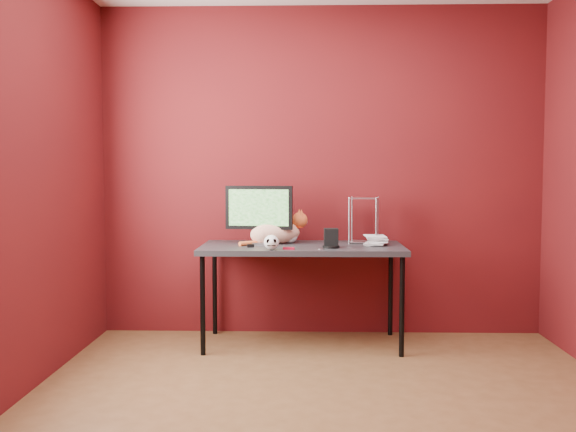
{
  "coord_description": "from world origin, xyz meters",
  "views": [
    {
      "loc": [
        -0.13,
        -3.37,
        1.3
      ],
      "look_at": [
        -0.25,
        1.15,
        0.98
      ],
      "focal_mm": 40.0,
      "sensor_mm": 36.0,
      "label": 1
    }
  ],
  "objects_px": {
    "speaker": "(331,239)",
    "book_stack": "(367,191)",
    "desk": "(302,252)",
    "cat": "(276,232)",
    "monitor": "(259,212)",
    "skull_mug": "(271,242)"
  },
  "relations": [
    {
      "from": "desk",
      "to": "skull_mug",
      "type": "bearing_deg",
      "value": -126.57
    },
    {
      "from": "monitor",
      "to": "skull_mug",
      "type": "height_order",
      "value": "monitor"
    },
    {
      "from": "desk",
      "to": "cat",
      "type": "distance_m",
      "value": 0.26
    },
    {
      "from": "monitor",
      "to": "skull_mug",
      "type": "xyz_separation_m",
      "value": [
        0.11,
        -0.35,
        -0.19
      ]
    },
    {
      "from": "desk",
      "to": "skull_mug",
      "type": "height_order",
      "value": "skull_mug"
    },
    {
      "from": "desk",
      "to": "monitor",
      "type": "height_order",
      "value": "monitor"
    },
    {
      "from": "monitor",
      "to": "speaker",
      "type": "relative_size",
      "value": 3.64
    },
    {
      "from": "speaker",
      "to": "book_stack",
      "type": "xyz_separation_m",
      "value": [
        0.28,
        0.22,
        0.34
      ]
    },
    {
      "from": "desk",
      "to": "speaker",
      "type": "relative_size",
      "value": 10.7
    },
    {
      "from": "book_stack",
      "to": "skull_mug",
      "type": "bearing_deg",
      "value": -153.14
    },
    {
      "from": "desk",
      "to": "skull_mug",
      "type": "distance_m",
      "value": 0.37
    },
    {
      "from": "cat",
      "to": "book_stack",
      "type": "distance_m",
      "value": 0.75
    },
    {
      "from": "cat",
      "to": "skull_mug",
      "type": "bearing_deg",
      "value": -109.05
    },
    {
      "from": "desk",
      "to": "speaker",
      "type": "xyz_separation_m",
      "value": [
        0.21,
        -0.16,
        0.12
      ]
    },
    {
      "from": "skull_mug",
      "to": "monitor",
      "type": "bearing_deg",
      "value": 105.32
    },
    {
      "from": "skull_mug",
      "to": "speaker",
      "type": "distance_m",
      "value": 0.44
    },
    {
      "from": "skull_mug",
      "to": "book_stack",
      "type": "distance_m",
      "value": 0.86
    },
    {
      "from": "skull_mug",
      "to": "book_stack",
      "type": "xyz_separation_m",
      "value": [
        0.7,
        0.35,
        0.35
      ]
    },
    {
      "from": "cat",
      "to": "skull_mug",
      "type": "xyz_separation_m",
      "value": [
        -0.02,
        -0.39,
        -0.04
      ]
    },
    {
      "from": "cat",
      "to": "monitor",
      "type": "bearing_deg",
      "value": -176.8
    },
    {
      "from": "skull_mug",
      "to": "book_stack",
      "type": "height_order",
      "value": "book_stack"
    },
    {
      "from": "monitor",
      "to": "book_stack",
      "type": "bearing_deg",
      "value": 7.94
    }
  ]
}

